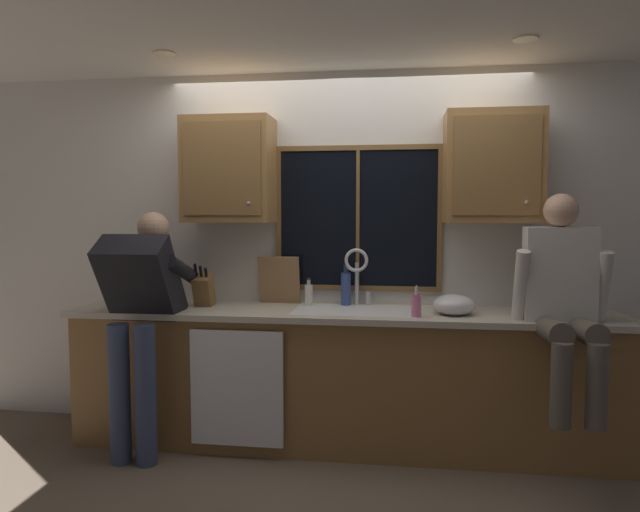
{
  "coord_description": "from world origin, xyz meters",
  "views": [
    {
      "loc": [
        0.36,
        -3.99,
        1.57
      ],
      "look_at": [
        -0.14,
        -0.3,
        1.28
      ],
      "focal_mm": 31.68,
      "sensor_mm": 36.0,
      "label": 1
    }
  ],
  "objects_px": {
    "knife_block": "(204,291)",
    "cutting_board": "(279,280)",
    "mixing_bowl": "(454,305)",
    "bottle_tall_clear": "(346,288)",
    "bottle_green_glass": "(309,294)",
    "soap_dispenser": "(416,305)",
    "person_standing": "(141,307)",
    "person_sitting_on_counter": "(563,292)"
  },
  "relations": [
    {
      "from": "knife_block",
      "to": "mixing_bowl",
      "type": "relative_size",
      "value": 1.21
    },
    {
      "from": "person_sitting_on_counter",
      "to": "bottle_tall_clear",
      "type": "relative_size",
      "value": 4.27
    },
    {
      "from": "person_sitting_on_counter",
      "to": "knife_block",
      "type": "relative_size",
      "value": 3.92
    },
    {
      "from": "knife_block",
      "to": "bottle_green_glass",
      "type": "distance_m",
      "value": 0.73
    },
    {
      "from": "cutting_board",
      "to": "soap_dispenser",
      "type": "bearing_deg",
      "value": -22.52
    },
    {
      "from": "cutting_board",
      "to": "mixing_bowl",
      "type": "relative_size",
      "value": 1.29
    },
    {
      "from": "person_sitting_on_counter",
      "to": "bottle_green_glass",
      "type": "distance_m",
      "value": 1.63
    },
    {
      "from": "cutting_board",
      "to": "bottle_green_glass",
      "type": "distance_m",
      "value": 0.24
    },
    {
      "from": "bottle_tall_clear",
      "to": "bottle_green_glass",
      "type": "bearing_deg",
      "value": -171.43
    },
    {
      "from": "knife_block",
      "to": "person_sitting_on_counter",
      "type": "bearing_deg",
      "value": -7.31
    },
    {
      "from": "person_sitting_on_counter",
      "to": "mixing_bowl",
      "type": "xyz_separation_m",
      "value": [
        -0.6,
        0.22,
        -0.12
      ]
    },
    {
      "from": "soap_dispenser",
      "to": "bottle_tall_clear",
      "type": "distance_m",
      "value": 0.61
    },
    {
      "from": "knife_block",
      "to": "bottle_tall_clear",
      "type": "distance_m",
      "value": 0.98
    },
    {
      "from": "cutting_board",
      "to": "knife_block",
      "type": "bearing_deg",
      "value": -158.6
    },
    {
      "from": "person_standing",
      "to": "mixing_bowl",
      "type": "xyz_separation_m",
      "value": [
        1.98,
        0.27,
        0.02
      ]
    },
    {
      "from": "bottle_tall_clear",
      "to": "soap_dispenser",
      "type": "bearing_deg",
      "value": -38.76
    },
    {
      "from": "mixing_bowl",
      "to": "bottle_tall_clear",
      "type": "height_order",
      "value": "bottle_tall_clear"
    },
    {
      "from": "mixing_bowl",
      "to": "bottle_tall_clear",
      "type": "bearing_deg",
      "value": 160.47
    },
    {
      "from": "mixing_bowl",
      "to": "bottle_green_glass",
      "type": "height_order",
      "value": "bottle_green_glass"
    },
    {
      "from": "person_standing",
      "to": "bottle_tall_clear",
      "type": "xyz_separation_m",
      "value": [
        1.27,
        0.52,
        0.08
      ]
    },
    {
      "from": "mixing_bowl",
      "to": "bottle_green_glass",
      "type": "distance_m",
      "value": 0.99
    },
    {
      "from": "bottle_green_glass",
      "to": "bottle_tall_clear",
      "type": "bearing_deg",
      "value": 8.57
    },
    {
      "from": "knife_block",
      "to": "cutting_board",
      "type": "distance_m",
      "value": 0.53
    },
    {
      "from": "cutting_board",
      "to": "bottle_green_glass",
      "type": "height_order",
      "value": "cutting_board"
    },
    {
      "from": "cutting_board",
      "to": "bottle_tall_clear",
      "type": "distance_m",
      "value": 0.48
    },
    {
      "from": "soap_dispenser",
      "to": "mixing_bowl",
      "type": "bearing_deg",
      "value": 27.79
    },
    {
      "from": "soap_dispenser",
      "to": "bottle_green_glass",
      "type": "height_order",
      "value": "soap_dispenser"
    },
    {
      "from": "knife_block",
      "to": "person_standing",
      "type": "bearing_deg",
      "value": -131.06
    },
    {
      "from": "cutting_board",
      "to": "person_sitting_on_counter",
      "type": "bearing_deg",
      "value": -15.13
    },
    {
      "from": "person_standing",
      "to": "soap_dispenser",
      "type": "xyz_separation_m",
      "value": [
        1.74,
        0.14,
        0.03
      ]
    },
    {
      "from": "person_sitting_on_counter",
      "to": "bottle_tall_clear",
      "type": "bearing_deg",
      "value": 160.32
    },
    {
      "from": "bottle_green_glass",
      "to": "knife_block",
      "type": "bearing_deg",
      "value": -168.96
    },
    {
      "from": "soap_dispenser",
      "to": "bottle_tall_clear",
      "type": "xyz_separation_m",
      "value": [
        -0.47,
        0.38,
        0.05
      ]
    },
    {
      "from": "person_standing",
      "to": "soap_dispenser",
      "type": "relative_size",
      "value": 7.93
    },
    {
      "from": "cutting_board",
      "to": "mixing_bowl",
      "type": "height_order",
      "value": "cutting_board"
    },
    {
      "from": "cutting_board",
      "to": "soap_dispenser",
      "type": "height_order",
      "value": "cutting_board"
    },
    {
      "from": "cutting_board",
      "to": "mixing_bowl",
      "type": "xyz_separation_m",
      "value": [
        1.19,
        -0.27,
        -0.11
      ]
    },
    {
      "from": "person_sitting_on_counter",
      "to": "knife_block",
      "type": "height_order",
      "value": "person_sitting_on_counter"
    },
    {
      "from": "person_standing",
      "to": "person_sitting_on_counter",
      "type": "bearing_deg",
      "value": 1.1
    },
    {
      "from": "knife_block",
      "to": "cutting_board",
      "type": "height_order",
      "value": "cutting_board"
    },
    {
      "from": "person_sitting_on_counter",
      "to": "bottle_tall_clear",
      "type": "distance_m",
      "value": 1.4
    },
    {
      "from": "person_standing",
      "to": "cutting_board",
      "type": "distance_m",
      "value": 0.96
    }
  ]
}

